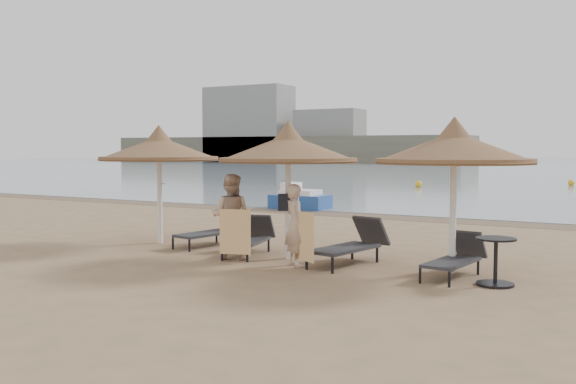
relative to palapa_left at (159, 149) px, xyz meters
name	(u,v)px	position (x,y,z in m)	size (l,w,h in m)	color
ground	(261,263)	(3.59, -1.10, -2.29)	(160.00, 160.00, 0.00)	#936F4A
wet_sand_strip	(413,218)	(3.59, 8.30, -2.29)	(200.00, 1.60, 0.01)	brown
far_shore	(400,143)	(-21.51, 76.72, 0.62)	(150.00, 54.80, 12.00)	#6C6650
palapa_left	(159,149)	(0.00, 0.00, 0.00)	(2.90, 2.90, 2.88)	white
palapa_center	(288,149)	(3.80, -0.36, 0.01)	(2.91, 2.91, 2.89)	white
palapa_right	(454,149)	(7.22, -0.19, 0.02)	(2.93, 2.93, 2.90)	white
lounger_far_left	(213,230)	(1.36, 0.31, -1.92)	(0.91, 1.93, 0.83)	black
lounger_near_left	(251,237)	(2.80, -0.24, -1.92)	(1.00, 1.92, 0.82)	black
lounger_near_right	(353,243)	(5.22, -0.22, -1.88)	(1.04, 2.12, 0.91)	black
lounger_far_right	(457,257)	(7.37, -0.46, -1.94)	(0.80, 1.82, 0.79)	black
side_table	(496,263)	(8.15, -0.91, -1.91)	(0.67, 0.67, 0.81)	black
person_left	(231,210)	(2.77, -0.97, -1.26)	(0.95, 0.62, 2.07)	tan
person_right	(295,219)	(4.36, -1.06, -1.35)	(0.87, 0.56, 1.89)	tan
towel_left	(235,232)	(3.12, -1.32, -1.66)	(0.63, 0.22, 0.91)	orange
towel_right	(305,237)	(4.71, -1.31, -1.65)	(0.58, 0.36, 0.93)	orange
bag_patterned	(292,205)	(3.80, -0.18, -1.18)	(0.28, 0.17, 0.34)	white
bag_dark	(284,202)	(3.80, -0.52, -1.09)	(0.26, 0.17, 0.35)	black
pedal_boat	(300,199)	(-1.23, 9.35, -1.92)	(2.16, 1.30, 1.00)	#204692
buoy_left	(418,184)	(-1.37, 23.98, -2.09)	(0.41, 0.41, 0.41)	#F2AE17
buoy_mid	(571,183)	(6.14, 30.12, -2.10)	(0.39, 0.39, 0.39)	#F2AE17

